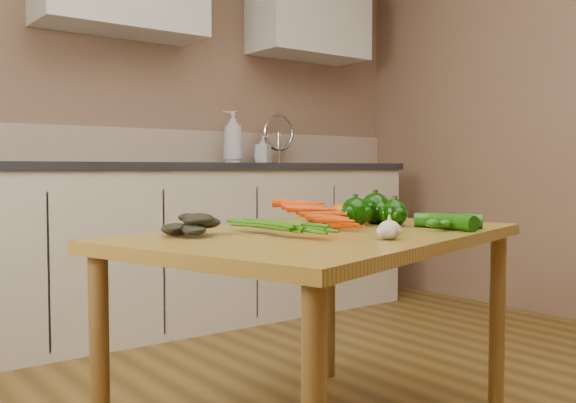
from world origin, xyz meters
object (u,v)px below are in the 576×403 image
(pepper_c, at_px, (395,213))
(leafy_greens, at_px, (198,220))
(soap_bottle_c, at_px, (261,152))
(tomato_c, at_px, (340,213))
(soap_bottle_a, at_px, (233,137))
(table, at_px, (324,255))
(tomato_a, at_px, (328,216))
(pepper_b, at_px, (375,209))
(garlic_bulb, at_px, (389,230))
(carrot_bunch, at_px, (307,221))
(zucchini_b, at_px, (453,222))
(tomato_b, at_px, (314,212))
(zucchini_a, at_px, (448,221))
(pepper_a, at_px, (355,212))
(soap_bottle_b, at_px, (263,149))

(pepper_c, bearing_deg, leafy_greens, 170.05)
(soap_bottle_c, xyz_separation_m, tomato_c, (-0.78, -1.61, -0.26))
(soap_bottle_a, bearing_deg, table, 2.02)
(tomato_a, xyz_separation_m, tomato_c, (0.14, 0.09, 0.00))
(pepper_b, bearing_deg, garlic_bulb, -130.72)
(table, distance_m, carrot_bunch, 0.12)
(table, distance_m, zucchini_b, 0.42)
(leafy_greens, height_order, garlic_bulb, leafy_greens)
(table, bearing_deg, tomato_b, 39.50)
(pepper_c, distance_m, tomato_a, 0.23)
(pepper_c, relative_size, zucchini_a, 0.41)
(zucchini_a, bearing_deg, pepper_b, 105.71)
(carrot_bunch, bearing_deg, pepper_c, -24.71)
(garlic_bulb, bearing_deg, pepper_a, 59.67)
(soap_bottle_b, distance_m, pepper_c, 1.97)
(leafy_greens, distance_m, pepper_c, 0.70)
(soap_bottle_a, distance_m, leafy_greens, 2.06)
(pepper_a, bearing_deg, tomato_b, 92.39)
(soap_bottle_a, bearing_deg, tomato_c, 7.64)
(soap_bottle_b, height_order, zucchini_b, soap_bottle_b)
(carrot_bunch, distance_m, zucchini_a, 0.47)
(tomato_a, xyz_separation_m, zucchini_b, (0.20, -0.36, -0.00))
(pepper_c, distance_m, tomato_b, 0.31)
(pepper_a, bearing_deg, zucchini_a, -51.04)
(carrot_bunch, bearing_deg, pepper_b, -8.23)
(zucchini_b, bearing_deg, soap_bottle_c, 71.06)
(tomato_b, xyz_separation_m, tomato_c, (0.09, -0.04, -0.00))
(pepper_c, height_order, tomato_a, pepper_c)
(tomato_c, height_order, zucchini_a, tomato_c)
(tomato_b, bearing_deg, pepper_b, -55.58)
(tomato_a, bearing_deg, tomato_c, 33.04)
(soap_bottle_c, relative_size, tomato_a, 2.20)
(garlic_bulb, relative_size, tomato_b, 0.81)
(garlic_bulb, distance_m, zucchini_a, 0.42)
(leafy_greens, height_order, zucchini_b, leafy_greens)
(leafy_greens, height_order, tomato_a, leafy_greens)
(table, distance_m, soap_bottle_c, 2.17)
(tomato_a, bearing_deg, soap_bottle_a, 68.15)
(tomato_c, bearing_deg, table, -139.50)
(soap_bottle_b, xyz_separation_m, pepper_b, (-0.73, -1.71, -0.26))
(table, xyz_separation_m, garlic_bulb, (-0.01, -0.28, 0.10))
(pepper_b, distance_m, zucchini_b, 0.31)
(carrot_bunch, xyz_separation_m, leafy_greens, (-0.35, 0.07, 0.01))
(carrot_bunch, height_order, tomato_a, carrot_bunch)
(garlic_bulb, relative_size, pepper_c, 0.71)
(soap_bottle_a, xyz_separation_m, pepper_c, (-0.49, -1.78, -0.34))
(zucchini_a, bearing_deg, table, 156.94)
(soap_bottle_a, xyz_separation_m, soap_bottle_c, (0.27, 0.08, -0.08))
(soap_bottle_b, bearing_deg, soap_bottle_c, 36.66)
(pepper_b, height_order, tomato_b, pepper_b)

